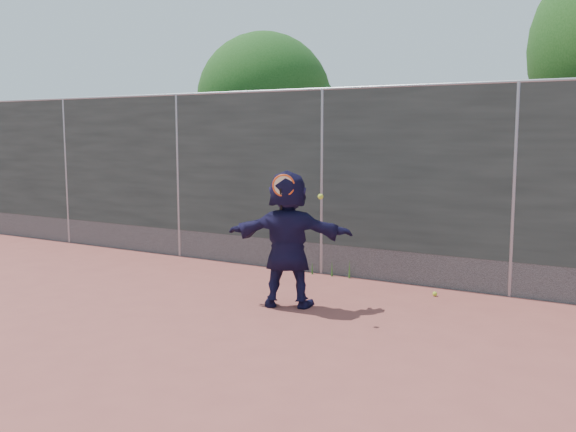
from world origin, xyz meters
The scene contains 7 objects.
ground centered at (0.00, 0.00, 0.00)m, with size 80.00×80.00×0.00m, color #9E4C42.
player centered at (0.53, 1.49, 0.91)m, with size 1.69×0.54×1.82m, color #171438.
ball_ground centered at (2.08, 2.97, 0.03)m, with size 0.07×0.07×0.07m, color #BAD32F.
fence centered at (0.00, 3.50, 1.58)m, with size 20.00×0.06×3.03m.
swing_action centered at (0.63, 1.28, 1.61)m, with size 0.75×0.21×0.51m.
tree_left centered at (-2.85, 6.55, 2.94)m, with size 3.15×3.00×4.53m.
weed_clump centered at (0.29, 3.38, 0.13)m, with size 0.68×0.07×0.30m.
Camera 1 is at (4.74, -5.76, 2.30)m, focal length 40.00 mm.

